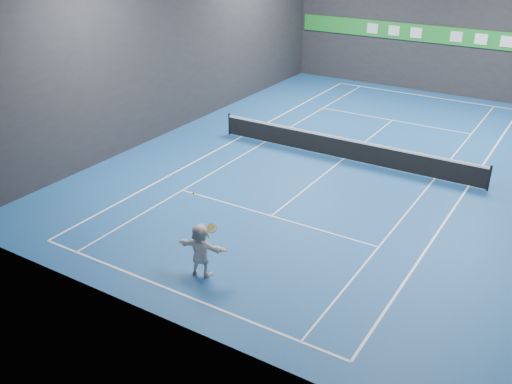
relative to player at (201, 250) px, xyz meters
The scene contains 18 objects.
ground 10.79m from the player, 90.57° to the left, with size 26.00×26.00×0.00m, color navy.
wall_back 24.04m from the player, 90.26° to the left, with size 18.00×0.10×9.00m, color black.
wall_front 4.27m from the player, 92.74° to the right, with size 18.00×0.10×9.00m, color black.
wall_left 14.56m from the player, 130.25° to the left, with size 0.10×26.00×9.00m, color black.
baseline_near 1.42m from the player, 95.42° to the right, with size 10.98×0.08×0.01m, color white.
baseline_far 22.67m from the player, 90.27° to the left, with size 10.98×0.08×0.01m, color white.
sideline_doubles_left 12.16m from the player, 117.49° to the left, with size 0.08×23.78×0.01m, color white.
sideline_doubles_right 12.06m from the player, 63.42° to the left, with size 0.08×23.78×0.01m, color white.
sideline_singles_left 11.59m from the player, 111.40° to the left, with size 0.06×23.78×0.01m, color white.
sideline_singles_right 11.51m from the player, 69.59° to the left, with size 0.06×23.78×0.01m, color white.
service_line_near 4.44m from the player, 91.41° to the left, with size 8.23×0.06×0.01m, color white.
service_line_far 17.18m from the player, 90.36° to the left, with size 8.23×0.06×0.01m, color white.
center_service_line 10.79m from the player, 90.57° to the left, with size 0.06×12.80×0.01m, color white.
player is the anchor object (origin of this frame).
tennis_ball 1.87m from the player, 169.65° to the right, with size 0.07×0.07×0.07m, color #C7DC24.
tennis_net 10.76m from the player, 90.57° to the left, with size 12.50×0.10×1.07m.
sponsor_banner 23.84m from the player, 90.26° to the left, with size 17.64×0.11×1.00m.
tennis_racket 0.90m from the player, ahead, with size 0.41×0.36×0.50m.
Camera 1 is at (9.19, -22.23, 9.79)m, focal length 40.00 mm.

